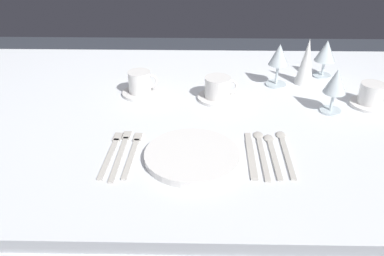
% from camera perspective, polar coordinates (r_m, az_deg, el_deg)
% --- Properties ---
extents(dining_table, '(1.80, 1.11, 0.74)m').
position_cam_1_polar(dining_table, '(1.29, 0.86, -0.64)').
color(dining_table, white).
rests_on(dining_table, ground).
extents(dinner_plate, '(0.25, 0.25, 0.02)m').
position_cam_1_polar(dinner_plate, '(1.02, -0.14, -4.00)').
color(dinner_plate, white).
rests_on(dinner_plate, dining_table).
extents(fork_outer, '(0.03, 0.21, 0.00)m').
position_cam_1_polar(fork_outer, '(1.05, -8.68, -3.48)').
color(fork_outer, beige).
rests_on(fork_outer, dining_table).
extents(fork_inner, '(0.02, 0.23, 0.00)m').
position_cam_1_polar(fork_inner, '(1.06, -10.33, -3.49)').
color(fork_inner, beige).
rests_on(fork_inner, dining_table).
extents(fork_salad, '(0.03, 0.21, 0.00)m').
position_cam_1_polar(fork_salad, '(1.06, -11.71, -3.44)').
color(fork_salad, beige).
rests_on(fork_salad, dining_table).
extents(dinner_knife, '(0.02, 0.21, 0.00)m').
position_cam_1_polar(dinner_knife, '(1.04, 8.36, -3.96)').
color(dinner_knife, beige).
rests_on(dinner_knife, dining_table).
extents(spoon_soup, '(0.03, 0.23, 0.01)m').
position_cam_1_polar(spoon_soup, '(1.07, 9.78, -2.92)').
color(spoon_soup, beige).
rests_on(spoon_soup, dining_table).
extents(spoon_dessert, '(0.03, 0.21, 0.01)m').
position_cam_1_polar(spoon_dessert, '(1.07, 11.32, -3.13)').
color(spoon_dessert, beige).
rests_on(spoon_dessert, dining_table).
extents(spoon_tea, '(0.03, 0.22, 0.01)m').
position_cam_1_polar(spoon_tea, '(1.09, 13.05, -2.78)').
color(spoon_tea, beige).
rests_on(spoon_tea, dining_table).
extents(saucer_left, '(0.12, 0.12, 0.01)m').
position_cam_1_polar(saucer_left, '(1.39, 24.01, 3.18)').
color(saucer_left, white).
rests_on(saucer_left, dining_table).
extents(coffee_cup_left, '(0.10, 0.08, 0.07)m').
position_cam_1_polar(coffee_cup_left, '(1.38, 24.41, 4.58)').
color(coffee_cup_left, white).
rests_on(coffee_cup_left, saucer_left).
extents(saucer_right, '(0.13, 0.13, 0.01)m').
position_cam_1_polar(saucer_right, '(1.32, 3.54, 4.39)').
color(saucer_right, white).
rests_on(saucer_right, dining_table).
extents(coffee_cup_right, '(0.11, 0.09, 0.07)m').
position_cam_1_polar(coffee_cup_right, '(1.30, 3.67, 5.92)').
color(coffee_cup_right, white).
rests_on(coffee_cup_right, saucer_right).
extents(saucer_far, '(0.12, 0.12, 0.01)m').
position_cam_1_polar(saucer_far, '(1.36, -7.56, 5.00)').
color(saucer_far, white).
rests_on(saucer_far, dining_table).
extents(coffee_cup_far, '(0.10, 0.07, 0.07)m').
position_cam_1_polar(coffee_cup_far, '(1.34, -7.60, 6.60)').
color(coffee_cup_far, white).
rests_on(coffee_cup_far, saucer_far).
extents(wine_glass_centre, '(0.07, 0.07, 0.14)m').
position_cam_1_polar(wine_glass_centre, '(1.53, 18.64, 10.29)').
color(wine_glass_centre, silver).
rests_on(wine_glass_centre, dining_table).
extents(wine_glass_left, '(0.07, 0.07, 0.15)m').
position_cam_1_polar(wine_glass_left, '(1.41, 12.31, 9.92)').
color(wine_glass_left, silver).
rests_on(wine_glass_left, dining_table).
extents(wine_glass_right, '(0.07, 0.07, 0.14)m').
position_cam_1_polar(wine_glass_right, '(1.27, 19.87, 6.11)').
color(wine_glass_right, silver).
rests_on(wine_glass_right, dining_table).
extents(napkin_folded, '(0.06, 0.06, 0.16)m').
position_cam_1_polar(napkin_folded, '(1.45, 16.06, 9.17)').
color(napkin_folded, white).
rests_on(napkin_folded, dining_table).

